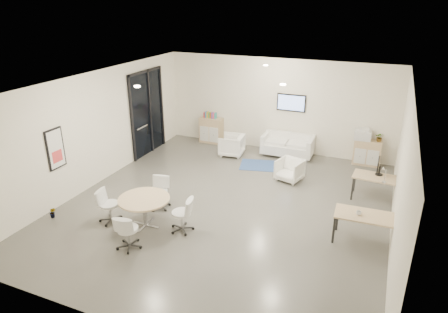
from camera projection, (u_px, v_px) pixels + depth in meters
room_shell at (227, 148)px, 9.86m from camera, size 9.60×10.60×4.80m
glass_door at (147, 110)px, 13.47m from camera, size 0.09×1.90×2.85m
artwork at (55, 149)px, 9.95m from camera, size 0.05×0.54×1.04m
wall_tv at (291, 103)px, 13.44m from camera, size 0.98×0.06×0.58m
ceiling_spots at (232, 78)px, 10.06m from camera, size 3.14×4.14×0.03m
sideboard_left at (211, 130)px, 14.79m from camera, size 0.83×0.43×0.93m
sideboard_right at (367, 152)px, 12.83m from camera, size 0.84×0.41×0.84m
books at (210, 115)px, 14.59m from camera, size 0.48×0.14×0.22m
printer at (363, 134)px, 12.68m from camera, size 0.54×0.46×0.36m
loveseat at (288, 146)px, 13.60m from camera, size 1.72×0.89×0.64m
blue_rug at (262, 165)px, 12.89m from camera, size 1.56×1.22×0.01m
armchair_left at (232, 144)px, 13.61m from camera, size 0.80×0.84×0.79m
armchair_right at (290, 169)px, 11.75m from camera, size 0.83×0.80×0.71m
desk_rear at (378, 179)px, 10.53m from camera, size 1.31×0.71×0.66m
desk_front at (366, 218)px, 8.66m from camera, size 1.35×0.72×0.69m
monitor at (378, 166)px, 10.56m from camera, size 0.20×0.50×0.44m
round_table at (144, 201)px, 9.28m from camera, size 1.20×1.20×0.73m
meeting_chairs at (145, 210)px, 9.37m from camera, size 2.45×2.45×0.82m
plant_cabinet at (380, 138)px, 12.49m from camera, size 0.29×0.32×0.23m
plant_floor at (53, 215)px, 9.84m from camera, size 0.25×0.32×0.13m
cup at (359, 213)px, 8.61m from camera, size 0.13×0.11×0.11m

